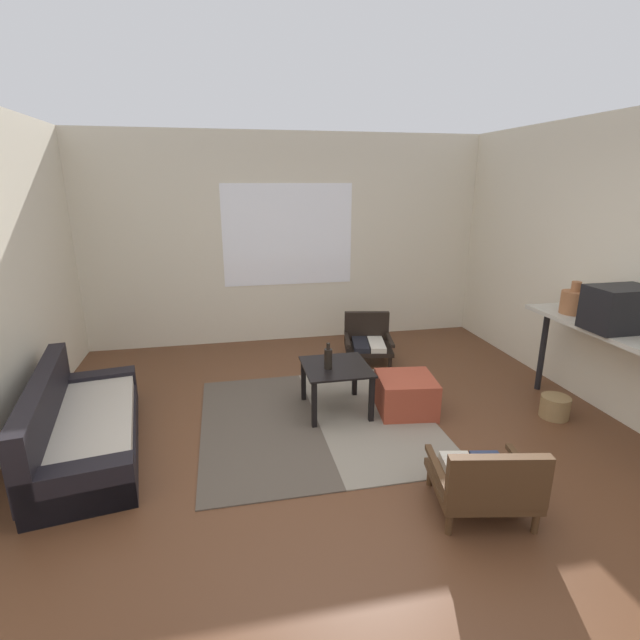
% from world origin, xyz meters
% --- Properties ---
extents(ground_plane, '(7.80, 7.80, 0.00)m').
position_xyz_m(ground_plane, '(0.00, 0.00, 0.00)').
color(ground_plane, '#56331E').
extents(far_wall_with_window, '(5.60, 0.13, 2.70)m').
position_xyz_m(far_wall_with_window, '(0.00, 3.06, 1.35)').
color(far_wall_with_window, beige).
rests_on(far_wall_with_window, ground).
extents(side_wall_right, '(0.12, 6.60, 2.70)m').
position_xyz_m(side_wall_right, '(2.66, 0.30, 1.35)').
color(side_wall_right, beige).
rests_on(side_wall_right, ground).
extents(area_rug, '(2.07, 2.08, 0.01)m').
position_xyz_m(area_rug, '(-0.09, 0.63, 0.01)').
color(area_rug, '#4C4238').
rests_on(area_rug, ground).
extents(couch, '(0.98, 1.90, 0.65)m').
position_xyz_m(couch, '(-2.05, 0.55, 0.20)').
color(couch, black).
rests_on(couch, ground).
extents(coffee_table, '(0.60, 0.63, 0.46)m').
position_xyz_m(coffee_table, '(0.12, 0.80, 0.37)').
color(coffee_table, black).
rests_on(coffee_table, ground).
extents(armchair_by_window, '(0.65, 0.64, 0.56)m').
position_xyz_m(armchair_by_window, '(0.81, 2.01, 0.26)').
color(armchair_by_window, black).
rests_on(armchair_by_window, ground).
extents(armchair_striped_foreground, '(0.72, 0.68, 0.55)m').
position_xyz_m(armchair_striped_foreground, '(0.72, -0.81, 0.25)').
color(armchair_striped_foreground, '#472D19').
rests_on(armchair_striped_foreground, ground).
extents(ottoman_orange, '(0.58, 0.58, 0.35)m').
position_xyz_m(ottoman_orange, '(0.76, 0.65, 0.17)').
color(ottoman_orange, '#993D28').
rests_on(ottoman_orange, ground).
extents(console_shelf, '(0.45, 1.64, 0.91)m').
position_xyz_m(console_shelf, '(2.32, 0.08, 0.81)').
color(console_shelf, '#B2AD9E').
rests_on(console_shelf, ground).
extents(crt_television, '(0.51, 0.35, 0.37)m').
position_xyz_m(crt_television, '(2.31, 0.00, 1.10)').
color(crt_television, black).
rests_on(crt_television, console_shelf).
extents(clay_vase, '(0.23, 0.23, 0.30)m').
position_xyz_m(clay_vase, '(2.32, 0.52, 1.03)').
color(clay_vase, '#935B38').
rests_on(clay_vase, console_shelf).
extents(glass_bottle, '(0.07, 0.07, 0.25)m').
position_xyz_m(glass_bottle, '(0.03, 0.75, 0.56)').
color(glass_bottle, black).
rests_on(glass_bottle, coffee_table).
extents(wicker_basket, '(0.26, 0.26, 0.20)m').
position_xyz_m(wicker_basket, '(2.07, 0.26, 0.10)').
color(wicker_basket, olive).
rests_on(wicker_basket, ground).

